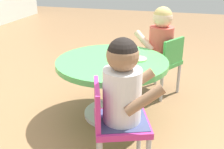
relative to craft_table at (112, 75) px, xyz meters
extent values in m
plane|color=olive|center=(0.00, 0.00, -0.35)|extent=(10.00, 10.00, 0.00)
cylinder|color=silver|center=(0.00, 0.00, -0.33)|extent=(0.44, 0.44, 0.03)
cylinder|color=silver|center=(0.00, 0.00, -0.13)|extent=(0.12, 0.12, 0.42)
cylinder|color=#4CB259|center=(0.00, 0.00, 0.10)|extent=(0.83, 0.83, 0.04)
cylinder|color=#B7B7BC|center=(-0.39, -0.29, -0.21)|extent=(0.03, 0.03, 0.28)
cylinder|color=#B7B7BC|center=(-0.48, -0.04, -0.21)|extent=(0.03, 0.03, 0.28)
cube|color=#CC338C|center=(-0.56, -0.21, -0.05)|extent=(0.39, 0.39, 0.04)
cube|color=#CC338C|center=(-0.61, -0.09, 0.08)|extent=(0.26, 0.12, 0.22)
cube|color=#3F4772|center=(-0.56, -0.21, -0.05)|extent=(0.34, 0.35, 0.04)
cylinder|color=white|center=(-0.56, -0.21, 0.12)|extent=(0.21, 0.21, 0.30)
sphere|color=#997051|center=(-0.56, -0.21, 0.35)|extent=(0.17, 0.17, 0.17)
sphere|color=black|center=(-0.56, -0.21, 0.36)|extent=(0.16, 0.16, 0.16)
cylinder|color=#997051|center=(-0.63, -0.35, 0.15)|extent=(0.13, 0.22, 0.17)
cylinder|color=#997051|center=(-0.42, -0.27, 0.15)|extent=(0.13, 0.22, 0.17)
cylinder|color=#B7B7BC|center=(0.69, -0.26, -0.21)|extent=(0.03, 0.03, 0.28)
cylinder|color=#B7B7BC|center=(0.47, -0.12, -0.21)|extent=(0.03, 0.03, 0.28)
cylinder|color=#B7B7BC|center=(0.56, -0.48, -0.21)|extent=(0.03, 0.03, 0.28)
cylinder|color=#B7B7BC|center=(0.34, -0.35, -0.21)|extent=(0.03, 0.03, 0.28)
cube|color=green|center=(0.52, -0.30, -0.05)|extent=(0.41, 0.41, 0.04)
cube|color=green|center=(0.45, -0.42, 0.08)|extent=(0.25, 0.16, 0.22)
cube|color=#3F4772|center=(0.52, -0.30, -0.05)|extent=(0.37, 0.37, 0.04)
cylinder|color=#D8594C|center=(0.52, -0.30, 0.12)|extent=(0.21, 0.21, 0.30)
sphere|color=beige|center=(0.52, -0.30, 0.35)|extent=(0.17, 0.17, 0.17)
sphere|color=tan|center=(0.52, -0.30, 0.36)|extent=(0.16, 0.16, 0.16)
cylinder|color=beige|center=(0.66, -0.27, 0.15)|extent=(0.16, 0.21, 0.17)
cylinder|color=beige|center=(0.47, -0.16, 0.15)|extent=(0.16, 0.21, 0.17)
cylinder|color=#D83F3F|center=(0.08, -0.09, 0.14)|extent=(0.14, 0.13, 0.05)
cylinder|color=white|center=(0.14, -0.02, 0.14)|extent=(0.05, 0.05, 0.02)
cylinder|color=white|center=(0.01, -0.15, 0.14)|extent=(0.05, 0.05, 0.02)
cube|color=silver|center=(0.19, -0.05, 0.12)|extent=(0.07, 0.10, 0.01)
cube|color=silver|center=(0.19, -0.05, 0.12)|extent=(0.03, 0.11, 0.01)
torus|color=green|center=(0.16, 0.00, 0.12)|extent=(0.05, 0.05, 0.01)
torus|color=green|center=(0.19, 0.01, 0.12)|extent=(0.05, 0.05, 0.01)
cylinder|color=#B2E58C|center=(0.06, -0.18, 0.12)|extent=(0.13, 0.13, 0.01)
torus|color=#4CB259|center=(-0.15, -0.02, 0.12)|extent=(0.06, 0.06, 0.01)
torus|color=red|center=(0.20, -0.12, 0.12)|extent=(0.06, 0.06, 0.01)
torus|color=orange|center=(-0.20, -0.17, 0.12)|extent=(0.06, 0.06, 0.01)
camera|label=1|loc=(-1.86, -0.52, 0.80)|focal=44.34mm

